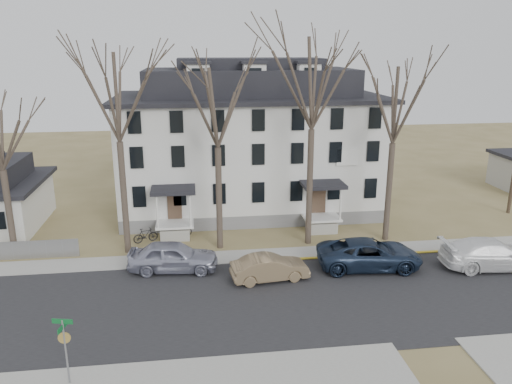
{
  "coord_description": "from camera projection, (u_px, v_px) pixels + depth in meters",
  "views": [
    {
      "loc": [
        -6.61,
        -21.18,
        12.91
      ],
      "look_at": [
        -2.68,
        9.0,
        4.0
      ],
      "focal_mm": 35.0,
      "sensor_mm": 36.0,
      "label": 1
    }
  ],
  "objects": [
    {
      "name": "car_silver",
      "position": [
        173.0,
        257.0,
        29.57
      ],
      "size": [
        5.45,
        2.64,
        1.79
      ],
      "primitive_type": "imported",
      "rotation": [
        0.0,
        0.0,
        1.47
      ],
      "color": "#A2A5BA",
      "rests_on": "ground"
    },
    {
      "name": "yellow_curb",
      "position": [
        378.0,
        256.0,
        31.98
      ],
      "size": [
        14.0,
        0.25,
        0.06
      ],
      "primitive_type": "cube",
      "color": "gold",
      "rests_on": "ground"
    },
    {
      "name": "car_navy",
      "position": [
        369.0,
        255.0,
        29.99
      ],
      "size": [
        6.46,
        3.38,
        1.74
      ],
      "primitive_type": "imported",
      "rotation": [
        0.0,
        0.0,
        1.49
      ],
      "color": "#1C2A40",
      "rests_on": "ground"
    },
    {
      "name": "tree_center",
      "position": [
        313.0,
        77.0,
        30.94
      ],
      "size": [
        9.0,
        9.0,
        14.7
      ],
      "color": "#473B31",
      "rests_on": "ground"
    },
    {
      "name": "street_sign",
      "position": [
        65.0,
        342.0,
        19.28
      ],
      "size": [
        0.83,
        0.83,
        2.92
      ],
      "rotation": [
        0.0,
        0.0,
        -0.22
      ],
      "color": "gray",
      "rests_on": "ground"
    },
    {
      "name": "ground",
      "position": [
        333.0,
        318.0,
        24.61
      ],
      "size": [
        120.0,
        120.0,
        0.0
      ],
      "primitive_type": "plane",
      "color": "olive",
      "rests_on": "ground"
    },
    {
      "name": "main_road",
      "position": [
        323.0,
        299.0,
        26.51
      ],
      "size": [
        120.0,
        10.0,
        0.04
      ],
      "primitive_type": "cube",
      "color": "#27272A",
      "rests_on": "ground"
    },
    {
      "name": "car_tan",
      "position": [
        270.0,
        268.0,
        28.43
      ],
      "size": [
        4.59,
        2.07,
        1.46
      ],
      "primitive_type": "imported",
      "rotation": [
        0.0,
        0.0,
        1.69
      ],
      "color": "#856E4E",
      "rests_on": "ground"
    },
    {
      "name": "bicycle_left",
      "position": [
        179.0,
        230.0,
        35.12
      ],
      "size": [
        1.75,
        0.63,
        0.92
      ],
      "primitive_type": "imported",
      "rotation": [
        0.0,
        0.0,
        1.56
      ],
      "color": "black",
      "rests_on": "ground"
    },
    {
      "name": "tree_far_left",
      "position": [
        116.0,
        91.0,
        29.66
      ],
      "size": [
        8.4,
        8.4,
        13.72
      ],
      "color": "#473B31",
      "rests_on": "ground"
    },
    {
      "name": "car_white",
      "position": [
        492.0,
        254.0,
        29.97
      ],
      "size": [
        6.27,
        2.93,
        1.77
      ],
      "primitive_type": "imported",
      "rotation": [
        0.0,
        0.0,
        1.5
      ],
      "color": "white",
      "rests_on": "ground"
    },
    {
      "name": "tree_mid_right",
      "position": [
        396.0,
        100.0,
        32.04
      ],
      "size": [
        7.8,
        7.8,
        12.74
      ],
      "color": "#473B31",
      "rests_on": "ground"
    },
    {
      "name": "tree_mid_left",
      "position": [
        217.0,
        102.0,
        30.61
      ],
      "size": [
        7.8,
        7.8,
        12.74
      ],
      "color": "#473B31",
      "rests_on": "ground"
    },
    {
      "name": "boarding_house",
      "position": [
        250.0,
        144.0,
        39.93
      ],
      "size": [
        20.8,
        12.36,
        12.05
      ],
      "color": "slate",
      "rests_on": "ground"
    },
    {
      "name": "far_sidewalk",
      "position": [
        299.0,
        254.0,
        32.22
      ],
      "size": [
        120.0,
        2.0,
        0.08
      ],
      "primitive_type": "cube",
      "color": "#A09F97",
      "rests_on": "ground"
    },
    {
      "name": "bicycle_right",
      "position": [
        146.0,
        236.0,
        33.94
      ],
      "size": [
        1.75,
        1.04,
        1.02
      ],
      "primitive_type": "imported",
      "rotation": [
        0.0,
        0.0,
        1.93
      ],
      "color": "black",
      "rests_on": "ground"
    }
  ]
}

